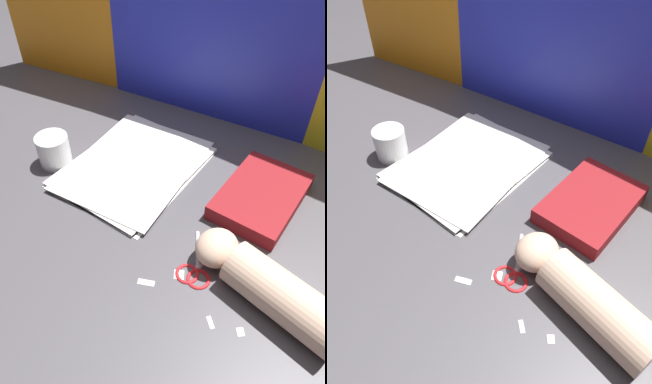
% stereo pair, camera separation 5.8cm
% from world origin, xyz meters
% --- Properties ---
extents(ground_plane, '(6.00, 6.00, 0.00)m').
position_xyz_m(ground_plane, '(0.00, 0.00, 0.00)').
color(ground_plane, '#4C494F').
extents(backdrop_panel_left, '(0.88, 0.09, 0.50)m').
position_xyz_m(backdrop_panel_left, '(-0.31, 0.40, 0.25)').
color(backdrop_panel_left, orange).
rests_on(backdrop_panel_left, ground_plane).
extents(backdrop_panel_center, '(0.71, 0.04, 0.47)m').
position_xyz_m(backdrop_panel_center, '(-0.00, 0.40, 0.23)').
color(backdrop_panel_center, '#2833D1').
rests_on(backdrop_panel_center, ground_plane).
extents(paper_stack, '(0.30, 0.37, 0.01)m').
position_xyz_m(paper_stack, '(-0.10, 0.09, 0.01)').
color(paper_stack, white).
rests_on(paper_stack, ground_plane).
extents(book_closed, '(0.17, 0.24, 0.04)m').
position_xyz_m(book_closed, '(0.21, 0.14, 0.02)').
color(book_closed, maroon).
rests_on(book_closed, ground_plane).
extents(scissors, '(0.09, 0.13, 0.01)m').
position_xyz_m(scissors, '(0.17, -0.09, 0.00)').
color(scissors, silver).
rests_on(scissors, ground_plane).
extents(hand_forearm, '(0.30, 0.16, 0.08)m').
position_xyz_m(hand_forearm, '(0.30, -0.08, 0.04)').
color(hand_forearm, beige).
rests_on(hand_forearm, ground_plane).
extents(paper_scrap_near, '(0.03, 0.02, 0.00)m').
position_xyz_m(paper_scrap_near, '(0.10, -0.17, 0.00)').
color(paper_scrap_near, white).
rests_on(paper_scrap_near, ground_plane).
extents(paper_scrap_mid, '(0.02, 0.02, 0.00)m').
position_xyz_m(paper_scrap_mid, '(0.23, -0.18, 0.00)').
color(paper_scrap_mid, white).
rests_on(paper_scrap_mid, ground_plane).
extents(paper_scrap_far, '(0.03, 0.03, 0.00)m').
position_xyz_m(paper_scrap_far, '(0.14, -0.12, 0.00)').
color(paper_scrap_far, white).
rests_on(paper_scrap_far, ground_plane).
extents(paper_scrap_side, '(0.02, 0.02, 0.00)m').
position_xyz_m(paper_scrap_side, '(0.29, -0.16, 0.00)').
color(paper_scrap_side, white).
rests_on(paper_scrap_side, ground_plane).
extents(mug, '(0.08, 0.08, 0.08)m').
position_xyz_m(mug, '(-0.28, 0.01, 0.04)').
color(mug, white).
rests_on(mug, ground_plane).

